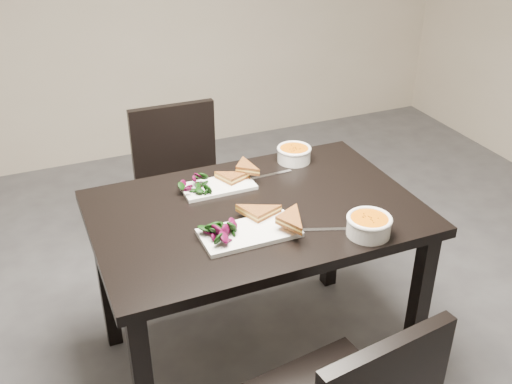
{
  "coord_description": "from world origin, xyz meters",
  "views": [
    {
      "loc": [
        -0.65,
        -1.46,
        1.89
      ],
      "look_at": [
        0.09,
        0.29,
        0.82
      ],
      "focal_mm": 41.83,
      "sensor_mm": 36.0,
      "label": 1
    }
  ],
  "objects_px": {
    "soup_bowl_near": "(369,224)",
    "chair_far": "(182,183)",
    "plate_far": "(218,187)",
    "plate_near": "(249,233)",
    "soup_bowl_far": "(294,153)",
    "table": "(256,231)"
  },
  "relations": [
    {
      "from": "plate_far",
      "to": "table",
      "type": "bearing_deg",
      "value": -69.12
    },
    {
      "from": "chair_far",
      "to": "soup_bowl_far",
      "type": "distance_m",
      "value": 0.68
    },
    {
      "from": "soup_bowl_near",
      "to": "chair_far",
      "type": "bearing_deg",
      "value": 108.12
    },
    {
      "from": "table",
      "to": "chair_far",
      "type": "bearing_deg",
      "value": 94.96
    },
    {
      "from": "chair_far",
      "to": "soup_bowl_near",
      "type": "height_order",
      "value": "chair_far"
    },
    {
      "from": "chair_far",
      "to": "plate_far",
      "type": "relative_size",
      "value": 3.0
    },
    {
      "from": "plate_far",
      "to": "soup_bowl_far",
      "type": "bearing_deg",
      "value": 14.54
    },
    {
      "from": "plate_near",
      "to": "table",
      "type": "bearing_deg",
      "value": 59.66
    },
    {
      "from": "plate_near",
      "to": "plate_far",
      "type": "distance_m",
      "value": 0.36
    },
    {
      "from": "chair_far",
      "to": "soup_bowl_near",
      "type": "relative_size",
      "value": 5.4
    },
    {
      "from": "soup_bowl_near",
      "to": "plate_far",
      "type": "xyz_separation_m",
      "value": [
        -0.37,
        0.51,
        -0.03
      ]
    },
    {
      "from": "plate_near",
      "to": "soup_bowl_far",
      "type": "distance_m",
      "value": 0.6
    },
    {
      "from": "soup_bowl_near",
      "to": "soup_bowl_far",
      "type": "bearing_deg",
      "value": 88.66
    },
    {
      "from": "plate_far",
      "to": "chair_far",
      "type": "bearing_deg",
      "value": 89.08
    },
    {
      "from": "chair_far",
      "to": "table",
      "type": "bearing_deg",
      "value": -83.99
    },
    {
      "from": "table",
      "to": "chair_far",
      "type": "height_order",
      "value": "chair_far"
    },
    {
      "from": "table",
      "to": "plate_far",
      "type": "relative_size",
      "value": 4.24
    },
    {
      "from": "soup_bowl_near",
      "to": "table",
      "type": "bearing_deg",
      "value": 132.96
    },
    {
      "from": "soup_bowl_far",
      "to": "plate_far",
      "type": "bearing_deg",
      "value": -165.46
    },
    {
      "from": "chair_far",
      "to": "plate_far",
      "type": "height_order",
      "value": "chair_far"
    },
    {
      "from": "plate_near",
      "to": "soup_bowl_near",
      "type": "xyz_separation_m",
      "value": [
        0.38,
        -0.16,
        0.03
      ]
    },
    {
      "from": "soup_bowl_near",
      "to": "plate_far",
      "type": "relative_size",
      "value": 0.56
    }
  ]
}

